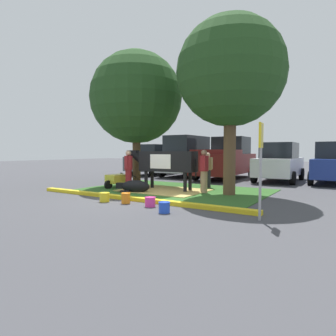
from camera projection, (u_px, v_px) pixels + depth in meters
ground_plane at (135, 198)px, 9.77m from camera, size 80.00×80.00×0.00m
grass_island at (174, 190)px, 11.64m from camera, size 7.17×5.06×0.02m
curb_yellow at (130, 198)px, 9.38m from camera, size 8.37×0.24×0.12m
hay_bedding at (164, 190)px, 11.53m from camera, size 3.22×2.42×0.04m
shade_tree_left at (136, 98)px, 13.07m from camera, size 4.11×4.11×6.04m
shade_tree_right at (231, 73)px, 10.24m from camera, size 3.83×3.83×6.29m
cow_holstein at (165, 162)px, 11.66m from camera, size 3.13×0.93×1.62m
calf_lying at (134, 186)px, 11.05m from camera, size 1.32×0.88×0.48m
person_handler at (128, 169)px, 11.96m from camera, size 0.34×0.50×1.61m
person_visitor_near at (204, 170)px, 10.88m from camera, size 0.34×0.47×1.63m
person_visitor_far at (208, 169)px, 12.47m from camera, size 0.51×0.34×1.52m
wheelbarrow at (117, 179)px, 12.49m from camera, size 0.69×1.62×0.63m
parking_sign at (261, 152)px, 6.54m from camera, size 0.09×0.44×2.21m
bucket_yellow at (104, 197)px, 9.08m from camera, size 0.33×0.33×0.29m
bucket_orange at (126, 198)px, 8.79m from camera, size 0.29×0.29×0.32m
bucket_pink at (150, 202)px, 8.28m from camera, size 0.32×0.32×0.28m
bucket_blue at (164, 207)px, 7.45m from camera, size 0.31×0.31×0.29m
sedan_silver at (154, 160)px, 19.72m from camera, size 2.05×4.42×2.02m
suv_dark_grey at (187, 156)px, 18.40m from camera, size 2.15×4.62×2.52m
pickup_truck_maroon at (226, 159)px, 16.73m from camera, size 2.26×5.42×2.42m
sedan_red at (279, 162)px, 15.24m from camera, size 2.05×4.42×2.02m
sedan_blue at (335, 163)px, 14.16m from camera, size 2.05×4.42×2.02m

